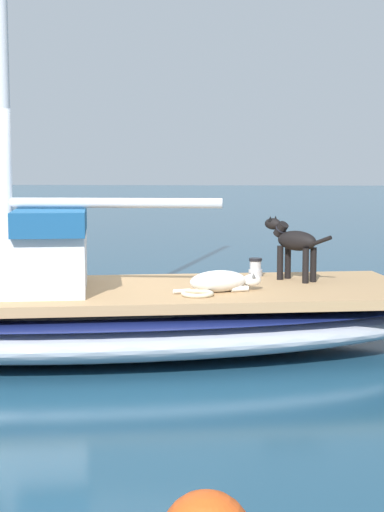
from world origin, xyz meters
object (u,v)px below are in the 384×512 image
object	(u,v)px
dog_black	(294,243)
dog_white	(222,281)
sailboat_main	(96,319)
deck_winch	(255,268)
coiled_rope	(197,294)

from	to	relation	value
dog_black	dog_white	bearing A→B (deg)	137.75
dog_black	sailboat_main	bearing A→B (deg)	109.55
sailboat_main	dog_white	size ratio (longest dim) A/B	8.36
sailboat_main	dog_white	bearing A→B (deg)	-94.84
dog_white	deck_winch	distance (m)	1.20
coiled_rope	deck_winch	bearing A→B (deg)	-22.60
deck_winch	coiled_rope	world-z (taller)	deck_winch
sailboat_main	dog_white	world-z (taller)	dog_white
deck_winch	coiled_rope	bearing A→B (deg)	157.40
deck_winch	dog_white	bearing A→B (deg)	162.67
sailboat_main	coiled_rope	bearing A→B (deg)	-109.30
sailboat_main	deck_winch	bearing A→B (deg)	-58.23
sailboat_main	dog_white	distance (m)	1.38
sailboat_main	deck_winch	xyz separation A→B (m)	(1.03, -1.66, 0.42)
deck_winch	dog_black	bearing A→B (deg)	-125.16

